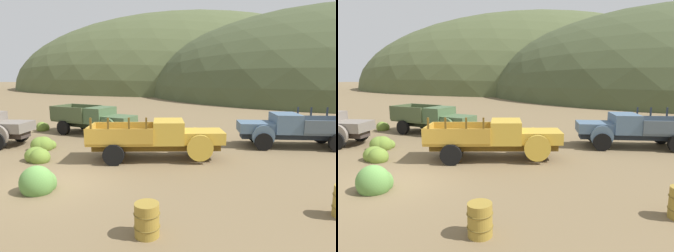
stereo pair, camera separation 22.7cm
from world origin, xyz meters
The scene contains 11 objects.
ground_plane centered at (0.00, 0.00, 0.00)m, with size 300.00×300.00×0.00m, color brown.
hill_far_left centered at (-13.02, 84.36, 0.00)m, with size 110.07×83.49×45.14m, color #4C5633.
hill_center centered at (23.10, 61.25, 0.00)m, with size 77.43×73.42×35.03m, color #424C2D.
truck_weathered_green centered at (-3.00, 8.60, 1.01)m, with size 6.24×3.18×1.91m.
truck_faded_yellow centered at (2.98, 4.16, 1.02)m, with size 6.62×3.70×2.16m.
truck_chalk_blue centered at (8.91, 8.39, 1.00)m, with size 6.53×3.21×2.16m.
oil_drum_spare centered at (4.46, -2.62, 0.43)m, with size 0.67×0.67×0.86m.
bush_near_barrel centered at (-0.15, -0.94, 0.29)m, with size 1.20×1.22×1.20m.
bush_lone_scrub centered at (-7.74, 8.86, 0.22)m, with size 0.80×0.97×0.85m.
bush_back_edge centered at (-3.92, 4.07, 0.24)m, with size 1.20×1.32×0.95m.
bush_between_trucks centered at (-2.69, 2.14, 0.23)m, with size 1.36×1.06×0.85m.
Camera 2 is at (6.99, -8.93, 3.97)m, focal length 31.17 mm.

